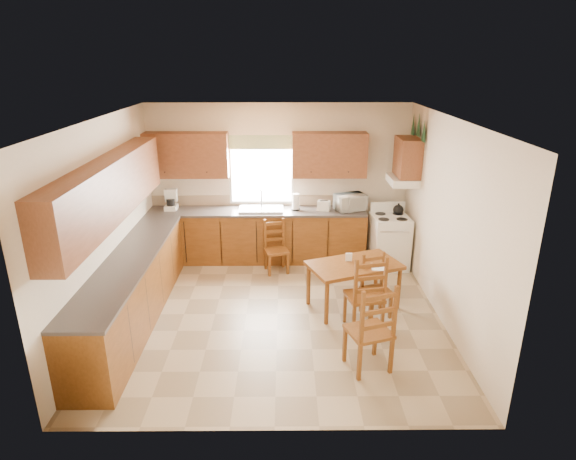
{
  "coord_description": "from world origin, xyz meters",
  "views": [
    {
      "loc": [
        0.1,
        -5.98,
        3.42
      ],
      "look_at": [
        0.15,
        0.3,
        1.15
      ],
      "focal_mm": 30.0,
      "sensor_mm": 36.0,
      "label": 1
    }
  ],
  "objects_px": {
    "stove": "(389,242)",
    "dining_table": "(353,285)",
    "chair_near_right": "(365,291)",
    "chair_far_right": "(377,287)",
    "chair_near_left": "(369,326)",
    "microwave": "(350,202)",
    "chair_far_left": "(276,247)"
  },
  "relations": [
    {
      "from": "microwave",
      "to": "dining_table",
      "type": "height_order",
      "value": "microwave"
    },
    {
      "from": "chair_far_left",
      "to": "chair_far_right",
      "type": "height_order",
      "value": "chair_far_left"
    },
    {
      "from": "chair_far_left",
      "to": "chair_far_right",
      "type": "relative_size",
      "value": 1.01
    },
    {
      "from": "chair_near_left",
      "to": "chair_far_left",
      "type": "relative_size",
      "value": 1.24
    },
    {
      "from": "dining_table",
      "to": "chair_far_right",
      "type": "bearing_deg",
      "value": -62.5
    },
    {
      "from": "dining_table",
      "to": "chair_near_left",
      "type": "bearing_deg",
      "value": -112.37
    },
    {
      "from": "dining_table",
      "to": "stove",
      "type": "bearing_deg",
      "value": 39.17
    },
    {
      "from": "chair_near_right",
      "to": "chair_far_right",
      "type": "relative_size",
      "value": 1.24
    },
    {
      "from": "chair_near_right",
      "to": "microwave",
      "type": "bearing_deg",
      "value": -103.45
    },
    {
      "from": "microwave",
      "to": "chair_near_left",
      "type": "xyz_separation_m",
      "value": [
        -0.18,
        -3.19,
        -0.51
      ]
    },
    {
      "from": "microwave",
      "to": "chair_near_left",
      "type": "relative_size",
      "value": 0.42
    },
    {
      "from": "microwave",
      "to": "dining_table",
      "type": "xyz_separation_m",
      "value": [
        -0.15,
        -1.73,
        -0.72
      ]
    },
    {
      "from": "microwave",
      "to": "chair_far_right",
      "type": "distance_m",
      "value": 2.08
    },
    {
      "from": "stove",
      "to": "microwave",
      "type": "bearing_deg",
      "value": 148.76
    },
    {
      "from": "stove",
      "to": "dining_table",
      "type": "xyz_separation_m",
      "value": [
        -0.8,
        -1.41,
        -0.1
      ]
    },
    {
      "from": "stove",
      "to": "chair_near_left",
      "type": "xyz_separation_m",
      "value": [
        -0.82,
        -2.86,
        0.11
      ]
    },
    {
      "from": "microwave",
      "to": "dining_table",
      "type": "bearing_deg",
      "value": -116.16
    },
    {
      "from": "dining_table",
      "to": "chair_near_right",
      "type": "bearing_deg",
      "value": -105.54
    },
    {
      "from": "stove",
      "to": "chair_near_right",
      "type": "bearing_deg",
      "value": -114.82
    },
    {
      "from": "chair_near_left",
      "to": "chair_far_right",
      "type": "xyz_separation_m",
      "value": [
        0.31,
        1.2,
        -0.11
      ]
    },
    {
      "from": "stove",
      "to": "chair_near_left",
      "type": "distance_m",
      "value": 2.98
    },
    {
      "from": "chair_near_right",
      "to": "chair_far_left",
      "type": "relative_size",
      "value": 1.22
    },
    {
      "from": "stove",
      "to": "microwave",
      "type": "xyz_separation_m",
      "value": [
        -0.64,
        0.32,
        0.62
      ]
    },
    {
      "from": "stove",
      "to": "dining_table",
      "type": "height_order",
      "value": "stove"
    },
    {
      "from": "stove",
      "to": "chair_near_left",
      "type": "height_order",
      "value": "chair_near_left"
    },
    {
      "from": "chair_near_right",
      "to": "chair_far_right",
      "type": "height_order",
      "value": "chair_near_right"
    },
    {
      "from": "stove",
      "to": "microwave",
      "type": "distance_m",
      "value": 0.95
    },
    {
      "from": "stove",
      "to": "dining_table",
      "type": "bearing_deg",
      "value": -124.01
    },
    {
      "from": "chair_near_left",
      "to": "chair_far_left",
      "type": "height_order",
      "value": "chair_near_left"
    },
    {
      "from": "chair_far_left",
      "to": "microwave",
      "type": "bearing_deg",
      "value": 7.85
    },
    {
      "from": "microwave",
      "to": "chair_far_left",
      "type": "bearing_deg",
      "value": -178.62
    },
    {
      "from": "dining_table",
      "to": "chair_near_right",
      "type": "height_order",
      "value": "chair_near_right"
    }
  ]
}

